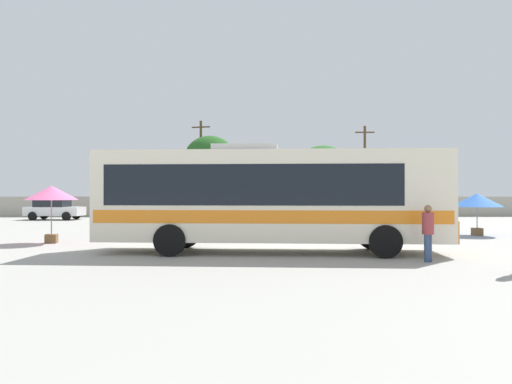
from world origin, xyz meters
TOP-DOWN VIEW (x-y plane):
  - ground_plane at (0.00, 10.00)m, footprint 300.00×300.00m
  - perimeter_wall at (0.00, 24.68)m, footprint 80.00×0.30m
  - coach_bus_cream_orange at (-0.55, -0.61)m, footprint 11.92×3.48m
  - attendant_by_bus_door at (4.12, -3.01)m, footprint 0.48×0.48m
  - vendor_umbrella_near_gate_blue at (9.82, 5.78)m, footprint 2.35×2.35m
  - vendor_umbrella_secondary_pink at (-9.22, 2.67)m, footprint 2.10×2.10m
  - parked_car_leftmost_white at (-15.97, 20.08)m, footprint 4.29×2.21m
  - parked_car_second_red at (-9.91, 20.45)m, footprint 4.31×2.22m
  - parked_car_third_red at (-3.76, 20.48)m, footprint 4.55×2.29m
  - utility_pole_near at (-5.58, 28.61)m, footprint 1.76×0.62m
  - utility_pole_far at (9.89, 28.13)m, footprint 1.80×0.24m
  - roadside_tree_left at (-10.41, 30.04)m, footprint 3.74×3.74m
  - roadside_tree_midleft at (-4.65, 27.67)m, footprint 4.62×4.62m
  - roadside_tree_midright at (6.25, 30.12)m, footprint 5.54×5.54m

SIDE VIEW (x-z plane):
  - ground_plane at x=0.00m, z-range 0.00..0.00m
  - parked_car_third_red at x=-3.76m, z-range 0.05..1.46m
  - parked_car_second_red at x=-9.91m, z-range 0.04..1.54m
  - parked_car_leftmost_white at x=-15.97m, z-range 0.04..1.57m
  - perimeter_wall at x=0.00m, z-range 0.00..1.74m
  - attendant_by_bus_door at x=4.12m, z-range 0.11..1.80m
  - vendor_umbrella_near_gate_blue at x=9.82m, z-range 0.66..2.70m
  - coach_bus_cream_orange at x=-0.55m, z-range 0.12..3.81m
  - vendor_umbrella_secondary_pink at x=-9.22m, z-range 0.83..3.17m
  - roadside_tree_left at x=-10.41m, z-range 1.03..6.29m
  - roadside_tree_midright at x=6.25m, z-range 1.00..7.71m
  - utility_pole_far at x=9.89m, z-range 0.18..8.55m
  - utility_pole_near at x=-5.58m, z-range 0.19..9.06m
  - roadside_tree_midleft at x=-4.65m, z-range 1.69..9.04m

